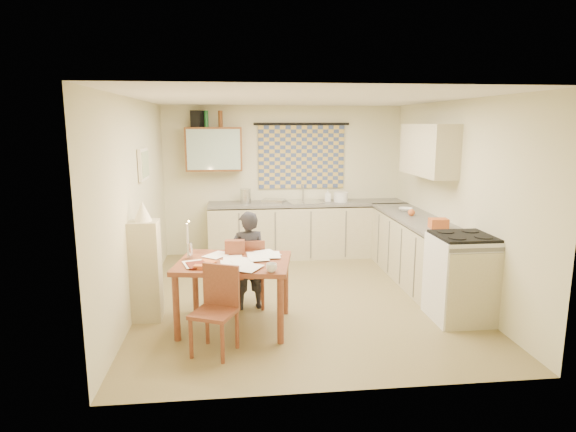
{
  "coord_description": "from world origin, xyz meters",
  "views": [
    {
      "loc": [
        -0.81,
        -5.86,
        2.21
      ],
      "look_at": [
        -0.15,
        0.2,
        1.03
      ],
      "focal_mm": 30.0,
      "sensor_mm": 36.0,
      "label": 1
    }
  ],
  "objects": [
    {
      "name": "speaker",
      "position": [
        -1.4,
        2.08,
        2.28
      ],
      "size": [
        0.22,
        0.24,
        0.26
      ],
      "primitive_type": "cube",
      "rotation": [
        0.0,
        0.0,
        -0.34
      ],
      "color": "black",
      "rests_on": "wall_cabinet"
    },
    {
      "name": "lampshade",
      "position": [
        -1.84,
        -0.51,
        1.26
      ],
      "size": [
        0.2,
        0.2,
        0.22
      ],
      "primitive_type": "cone",
      "color": "#F3EACD",
      "rests_on": "shelf_stand"
    },
    {
      "name": "dish_rack",
      "position": [
        -0.2,
        1.95,
        0.95
      ],
      "size": [
        0.42,
        0.39,
        0.06
      ],
      "primitive_type": "cube",
      "rotation": [
        0.0,
        0.0,
        -0.31
      ],
      "color": "silver",
      "rests_on": "counter_back"
    },
    {
      "name": "soap_bottle",
      "position": [
        0.72,
        2.0,
        1.02
      ],
      "size": [
        0.1,
        0.1,
        0.21
      ],
      "primitive_type": "imported",
      "rotation": [
        0.0,
        0.0,
        -0.02
      ],
      "color": "white",
      "rests_on": "counter_back"
    },
    {
      "name": "mixing_bowl",
      "position": [
        0.93,
        1.95,
        1.0
      ],
      "size": [
        0.32,
        0.32,
        0.16
      ],
      "primitive_type": "cylinder",
      "rotation": [
        0.0,
        0.0,
        0.42
      ],
      "color": "white",
      "rests_on": "counter_back"
    },
    {
      "name": "window_blind",
      "position": [
        0.3,
        2.22,
        1.65
      ],
      "size": [
        1.45,
        0.03,
        1.05
      ],
      "primitive_type": "cube",
      "color": "#394A75",
      "rests_on": "wall_back"
    },
    {
      "name": "counter_right",
      "position": [
        1.7,
        0.25,
        0.45
      ],
      "size": [
        0.62,
        2.95,
        0.92
      ],
      "color": "tan",
      "rests_on": "floor"
    },
    {
      "name": "bottle_green",
      "position": [
        -1.26,
        2.08,
        2.28
      ],
      "size": [
        0.08,
        0.08,
        0.26
      ],
      "primitive_type": "cylinder",
      "rotation": [
        0.0,
        0.0,
        0.24
      ],
      "color": "#195926",
      "rests_on": "wall_cabinet"
    },
    {
      "name": "letter_rack",
      "position": [
        -0.84,
        -0.54,
        0.83
      ],
      "size": [
        0.23,
        0.11,
        0.16
      ],
      "primitive_type": "cube",
      "rotation": [
        0.0,
        0.0,
        -0.07
      ],
      "color": "brown",
      "rests_on": "dining_table"
    },
    {
      "name": "curtain_rod",
      "position": [
        0.3,
        2.2,
        2.2
      ],
      "size": [
        1.6,
        0.04,
        0.04
      ],
      "primitive_type": "cylinder",
      "rotation": [
        0.0,
        1.57,
        0.0
      ],
      "color": "black",
      "rests_on": "wall_back"
    },
    {
      "name": "candle_holder",
      "position": [
        -1.33,
        -0.67,
        0.84
      ],
      "size": [
        0.07,
        0.07,
        0.18
      ],
      "primitive_type": "cylinder",
      "rotation": [
        0.0,
        0.0,
        -0.23
      ],
      "color": "silver",
      "rests_on": "dining_table"
    },
    {
      "name": "tap",
      "position": [
        0.32,
        2.13,
        1.06
      ],
      "size": [
        0.04,
        0.04,
        0.28
      ],
      "primitive_type": "cylinder",
      "rotation": [
        0.0,
        0.0,
        0.38
      ],
      "color": "silver",
      "rests_on": "counter_back"
    },
    {
      "name": "wall_front",
      "position": [
        0.0,
        -2.26,
        1.25
      ],
      "size": [
        4.0,
        0.02,
        2.5
      ],
      "primitive_type": "cube",
      "color": "beige",
      "rests_on": "floor"
    },
    {
      "name": "papers",
      "position": [
        -0.77,
        -0.84,
        0.76
      ],
      "size": [
        1.09,
        0.93,
        0.02
      ],
      "rotation": [
        0.0,
        0.0,
        -0.17
      ],
      "color": "white",
      "rests_on": "dining_table"
    },
    {
      "name": "fruit_orange",
      "position": [
        1.65,
        0.59,
        0.97
      ],
      "size": [
        0.1,
        0.1,
        0.1
      ],
      "primitive_type": "sphere",
      "color": "#C35926",
      "rests_on": "counter_right"
    },
    {
      "name": "wall_cabinet_glass",
      "position": [
        -1.15,
        1.91,
        1.8
      ],
      "size": [
        0.84,
        0.02,
        0.64
      ],
      "primitive_type": "cube",
      "color": "#99B2A5",
      "rests_on": "wall_back"
    },
    {
      "name": "magazine",
      "position": [
        -1.32,
        -1.02,
        0.76
      ],
      "size": [
        0.33,
        0.36,
        0.02
      ],
      "primitive_type": "imported",
      "rotation": [
        0.0,
        0.0,
        0.29
      ],
      "color": "maroon",
      "rests_on": "dining_table"
    },
    {
      "name": "wall_left",
      "position": [
        -2.01,
        0.0,
        1.25
      ],
      "size": [
        0.02,
        4.5,
        2.5
      ],
      "primitive_type": "cube",
      "color": "beige",
      "rests_on": "floor"
    },
    {
      "name": "floor",
      "position": [
        0.0,
        0.0,
        -0.01
      ],
      "size": [
        4.0,
        4.5,
        0.02
      ],
      "primitive_type": "cube",
      "color": "olive",
      "rests_on": "ground"
    },
    {
      "name": "candle_flame",
      "position": [
        -1.33,
        -0.67,
        1.16
      ],
      "size": [
        0.02,
        0.02,
        0.02
      ],
      "primitive_type": "sphere",
      "color": "#FFCC66",
      "rests_on": "dining_table"
    },
    {
      "name": "candle",
      "position": [
        -1.34,
        -0.72,
        1.04
      ],
      "size": [
        0.03,
        0.03,
        0.22
      ],
      "primitive_type": "cylinder",
      "rotation": [
        0.0,
        0.0,
        -0.22
      ],
      "color": "white",
      "rests_on": "dining_table"
    },
    {
      "name": "dining_table",
      "position": [
        -0.85,
        -0.82,
        0.38
      ],
      "size": [
        1.32,
        1.09,
        0.75
      ],
      "rotation": [
        0.0,
        0.0,
        -0.17
      ],
      "color": "brown",
      "rests_on": "floor"
    },
    {
      "name": "mug",
      "position": [
        -0.47,
        -1.26,
        0.79
      ],
      "size": [
        0.13,
        0.13,
        0.09
      ],
      "primitive_type": "imported",
      "rotation": [
        0.0,
        0.0,
        0.09
      ],
      "color": "white",
      "rests_on": "dining_table"
    },
    {
      "name": "eyeglasses",
      "position": [
        -0.73,
        -1.11,
        0.76
      ],
      "size": [
        0.14,
        0.1,
        0.02
      ],
      "primitive_type": "cube",
      "rotation": [
        0.0,
        0.0,
        -0.49
      ],
      "color": "black",
      "rests_on": "dining_table"
    },
    {
      "name": "wall_right",
      "position": [
        2.01,
        0.0,
        1.25
      ],
      "size": [
        0.02,
        4.5,
        2.5
      ],
      "primitive_type": "cube",
      "color": "beige",
      "rests_on": "floor"
    },
    {
      "name": "bowl",
      "position": [
        1.7,
        0.96,
        0.95
      ],
      "size": [
        0.35,
        0.35,
        0.05
      ],
      "primitive_type": "imported",
      "rotation": [
        0.0,
        0.0,
        -0.4
      ],
      "color": "white",
      "rests_on": "counter_right"
    },
    {
      "name": "wall_back",
      "position": [
        0.0,
        2.26,
        1.25
      ],
      "size": [
        4.0,
        0.02,
        2.5
      ],
      "primitive_type": "cube",
      "color": "beige",
      "rests_on": "floor"
    },
    {
      "name": "upper_cabinet_right",
      "position": [
        1.83,
        0.55,
        1.85
      ],
      "size": [
        0.34,
        1.3,
        0.7
      ],
      "primitive_type": "cube",
      "color": "tan",
      "rests_on": "wall_right"
    },
    {
      "name": "kettle",
      "position": [
        -0.66,
        1.95,
        1.04
      ],
      "size": [
        0.19,
        0.19,
        0.24
      ],
      "primitive_type": "cylinder",
      "rotation": [
        0.0,
        0.0,
        -0.04
      ],
      "color": "silver",
      "rests_on": "counter_back"
    },
    {
      "name": "orange_box",
      "position": [
        -1.19,
        -1.08,
        0.77
      ],
      "size": [
        0.13,
        0.1,
        0.04
      ],
      "primitive_type": "cube",
      "rotation": [
        0.0,
        0.0,
        -0.2
      ],
      "color": "#C35926",
      "rests_on": "dining_table"
    },
    {
      "name": "print_canvas",
      "position": [
        -1.95,
        0.4,
        1.7
      ],
      "size": [
        0.01,
        0.42,
        0.32
      ],
      "primitive_type": "cube",
      "color": "beige",
      "rests_on": "wall_left"
    },
    {
      "name": "counter_back",
      "position": [
        0.38,
        1.95,
        0.45
      ],
      "size": [
        3.3,
        0.62,
        0.92
      ],
      "color": "tan",
      "rests_on": "floor"
    },
    {
      "name": "wall_cabinet",
      "position": [
        -1.15,
        2.08,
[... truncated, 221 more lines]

